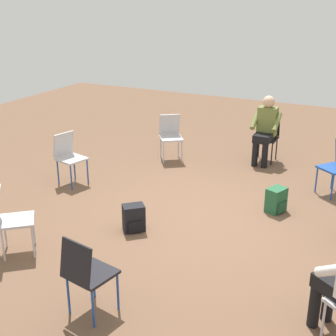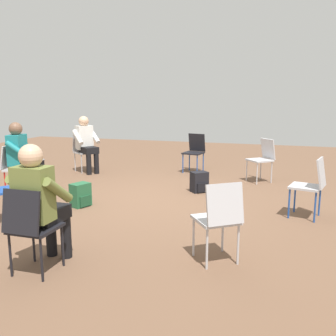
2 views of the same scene
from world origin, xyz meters
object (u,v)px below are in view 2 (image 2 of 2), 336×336
object	(u,v)px
person_with_laptop	(23,154)
chair_southeast	(263,157)
chair_northeast	(83,149)
chair_east	(195,150)
backpack_by_empty_chair	(81,196)
chair_southwest	(219,216)
person_in_white	(86,141)
backpack_near_laptop_user	(199,183)
person_in_olive	(40,199)
chair_west	(30,225)
chair_north	(14,166)
chair_south	(311,183)

from	to	relation	value
person_with_laptop	chair_southeast	bearing A→B (deg)	107.13
chair_northeast	chair_east	xyz separation A→B (m)	(0.66, -2.40, 0.00)
backpack_by_empty_chair	chair_northeast	bearing A→B (deg)	28.83
chair_southwest	person_in_white	bearing A→B (deg)	97.99
person_with_laptop	backpack_near_laptop_user	size ratio (longest dim) A/B	3.44
person_in_white	backpack_by_empty_chair	xyz separation A→B (m)	(-2.37, -1.22, -0.54)
chair_northeast	person_in_olive	distance (m)	4.89
chair_southwest	chair_west	distance (m)	1.80
chair_north	chair_south	xyz separation A→B (m)	(0.13, -4.78, 0.00)
person_in_white	backpack_near_laptop_user	distance (m)	2.97
chair_north	person_in_white	size ratio (longest dim) A/B	0.69
chair_north	chair_northeast	xyz separation A→B (m)	(2.14, -0.10, 0.00)
chair_southwest	chair_southeast	bearing A→B (deg)	51.35
chair_north	backpack_by_empty_chair	world-z (taller)	chair_north
chair_northeast	person_in_white	size ratio (longest dim) A/B	0.69
chair_northeast	backpack_by_empty_chair	world-z (taller)	chair_northeast
chair_southeast	backpack_near_laptop_user	world-z (taller)	chair_southeast
chair_south	backpack_by_empty_chair	world-z (taller)	chair_south
chair_west	chair_east	size ratio (longest dim) A/B	1.00
chair_southwest	chair_south	size ratio (longest dim) A/B	1.00
chair_north	person_in_white	distance (m)	2.07
chair_east	person_with_laptop	bearing A→B (deg)	60.41
chair_northeast	chair_east	world-z (taller)	same
chair_east	backpack_near_laptop_user	xyz separation A→B (m)	(-1.72, -0.50, -0.34)
chair_south	chair_southeast	world-z (taller)	same
chair_northeast	chair_southeast	xyz separation A→B (m)	(0.11, -3.90, 0.00)
chair_southwest	person_in_white	world-z (taller)	person_in_white
chair_west	person_with_laptop	distance (m)	3.21
chair_north	backpack_by_empty_chair	xyz separation A→B (m)	(-0.32, -1.46, -0.34)
chair_south	chair_southeast	bearing A→B (deg)	33.94
chair_north	chair_east	distance (m)	3.76
chair_southwest	chair_west	bearing A→B (deg)	169.52
backpack_by_empty_chair	person_with_laptop	bearing A→B (deg)	74.37
chair_south	chair_northeast	bearing A→B (deg)	80.56
person_in_white	backpack_by_empty_chair	size ratio (longest dim) A/B	3.44
chair_west	chair_east	xyz separation A→B (m)	(5.25, -0.31, 0.00)
person_in_olive	chair_northeast	bearing A→B (deg)	115.14
chair_northeast	person_in_white	distance (m)	0.26
chair_south	chair_east	distance (m)	3.51
chair_west	person_in_white	xyz separation A→B (m)	(4.49, 1.95, 0.20)
chair_southeast	backpack_by_empty_chair	distance (m)	3.64
person_in_olive	backpack_near_laptop_user	xyz separation A→B (m)	(3.36, -0.81, -0.54)
chair_northeast	person_with_laptop	bearing A→B (deg)	36.32
backpack_near_laptop_user	chair_south	bearing A→B (deg)	-118.11
chair_east	backpack_near_laptop_user	distance (m)	1.82
chair_southwest	chair_west	xyz separation A→B (m)	(-0.78, 1.63, 0.00)
chair_east	person_with_laptop	xyz separation A→B (m)	(-2.76, 2.34, 0.20)
chair_south	person_in_olive	bearing A→B (deg)	146.73
chair_south	person_in_white	world-z (taller)	person_in_white
person_in_white	backpack_near_laptop_user	xyz separation A→B (m)	(-0.96, -2.76, -0.54)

